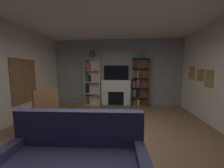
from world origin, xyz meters
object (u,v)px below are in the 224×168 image
at_px(bookshelf_right, 138,84).
at_px(armchair, 42,112).
at_px(vase_with_flowers, 141,55).
at_px(bookshelf_left, 91,83).
at_px(potted_plant, 92,54).
at_px(couch, 74,164).
at_px(tv, 116,73).
at_px(fireplace, 116,92).

height_order(bookshelf_right, armchair, bookshelf_right).
distance_m(bookshelf_right, vase_with_flowers, 1.24).
height_order(bookshelf_left, potted_plant, potted_plant).
height_order(bookshelf_right, couch, bookshelf_right).
relative_size(tv, vase_with_flowers, 2.68).
xyz_separation_m(vase_with_flowers, couch, (-1.30, -3.89, -1.89)).
xyz_separation_m(couch, armchair, (-1.37, 1.32, 0.23)).
bearing_deg(tv, bookshelf_left, -176.30).
bearing_deg(bookshelf_left, bookshelf_right, 0.18).
bearing_deg(bookshelf_left, armchair, -100.96).
relative_size(tv, couch, 0.54).
bearing_deg(tv, fireplace, -90.00).
bearing_deg(vase_with_flowers, bookshelf_right, 146.67).
distance_m(tv, armchair, 3.28).
bearing_deg(fireplace, armchair, -122.08).
xyz_separation_m(potted_plant, armchair, (-0.60, -2.57, -1.72)).
relative_size(vase_with_flowers, couch, 0.20).
distance_m(bookshelf_right, armchair, 3.71).
distance_m(tv, potted_plant, 1.32).
relative_size(bookshelf_left, bookshelf_right, 1.00).
distance_m(bookshelf_left, couch, 4.09).
height_order(bookshelf_left, couch, bookshelf_left).
xyz_separation_m(bookshelf_right, potted_plant, (-1.99, -0.05, 1.30)).
distance_m(fireplace, armchair, 3.07).
relative_size(fireplace, bookshelf_left, 0.66).
relative_size(tv, bookshelf_right, 0.52).
xyz_separation_m(tv, vase_with_flowers, (1.04, -0.12, 0.75)).
xyz_separation_m(fireplace, tv, (0.00, 0.09, 0.84)).
bearing_deg(potted_plant, vase_with_flowers, 0.02).
xyz_separation_m(tv, armchair, (-1.63, -2.69, -0.91)).
height_order(tv, armchair, tv).
distance_m(tv, vase_with_flowers, 1.28).
bearing_deg(bookshelf_left, fireplace, -0.84).
relative_size(fireplace, couch, 0.69).
bearing_deg(fireplace, potted_plant, -178.30).
xyz_separation_m(tv, bookshelf_right, (0.96, -0.07, -0.49)).
height_order(bookshelf_left, armchair, bookshelf_left).
height_order(fireplace, vase_with_flowers, vase_with_flowers).
xyz_separation_m(fireplace, armchair, (-1.63, -2.60, -0.07)).
relative_size(vase_with_flowers, armchair, 0.37).
relative_size(tv, bookshelf_left, 0.52).
bearing_deg(bookshelf_left, tv, 3.70).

